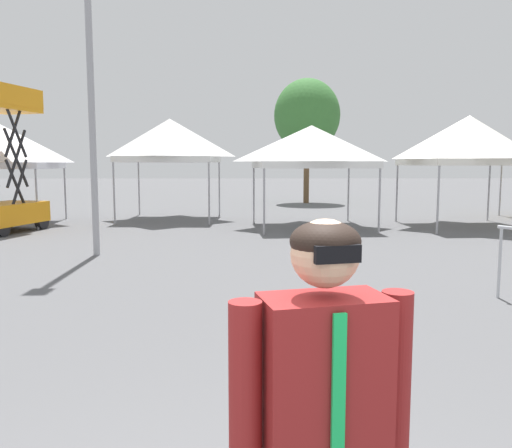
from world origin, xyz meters
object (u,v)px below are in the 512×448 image
(canopy_tent_behind_center, at_px, (0,146))
(scissor_lift, at_px, (3,189))
(light_pole_near_lift, at_px, (88,9))
(canopy_tent_behind_left, at_px, (311,147))
(person_foreground, at_px, (322,435))
(canopy_tent_far_right, at_px, (469,141))
(tree_behind_tents_left, at_px, (307,116))
(canopy_tent_right_of_center, at_px, (170,141))

(canopy_tent_behind_center, distance_m, scissor_lift, 2.53)
(light_pole_near_lift, bearing_deg, canopy_tent_behind_left, 43.61)
(canopy_tent_behind_center, xyz_separation_m, scissor_lift, (0.95, -1.97, -1.28))
(person_foreground, height_order, light_pole_near_lift, light_pole_near_lift)
(canopy_tent_far_right, bearing_deg, scissor_lift, -175.28)
(scissor_lift, bearing_deg, tree_behind_tents_left, 48.47)
(canopy_tent_behind_left, height_order, tree_behind_tents_left, tree_behind_tents_left)
(canopy_tent_behind_center, relative_size, canopy_tent_behind_left, 0.95)
(canopy_tent_behind_center, bearing_deg, canopy_tent_far_right, -3.18)
(canopy_tent_right_of_center, relative_size, tree_behind_tents_left, 0.57)
(light_pole_near_lift, bearing_deg, canopy_tent_right_of_center, 85.84)
(canopy_tent_behind_left, distance_m, scissor_lift, 9.13)
(canopy_tent_far_right, bearing_deg, canopy_tent_behind_center, 176.82)
(scissor_lift, height_order, tree_behind_tents_left, tree_behind_tents_left)
(canopy_tent_behind_center, relative_size, person_foreground, 1.98)
(scissor_lift, height_order, person_foreground, scissor_lift)
(canopy_tent_behind_left, height_order, light_pole_near_lift, light_pole_near_lift)
(canopy_tent_far_right, height_order, tree_behind_tents_left, tree_behind_tents_left)
(person_foreground, relative_size, tree_behind_tents_left, 0.29)
(person_foreground, bearing_deg, canopy_tent_right_of_center, 100.21)
(scissor_lift, bearing_deg, canopy_tent_behind_left, 7.15)
(person_foreground, height_order, tree_behind_tents_left, tree_behind_tents_left)
(light_pole_near_lift, height_order, tree_behind_tents_left, light_pole_near_lift)
(canopy_tent_behind_center, height_order, canopy_tent_far_right, canopy_tent_far_right)
(canopy_tent_behind_center, height_order, tree_behind_tents_left, tree_behind_tents_left)
(tree_behind_tents_left, bearing_deg, canopy_tent_behind_left, -95.47)
(canopy_tent_behind_center, relative_size, light_pole_near_lift, 0.39)
(canopy_tent_behind_center, distance_m, tree_behind_tents_left, 14.42)
(light_pole_near_lift, distance_m, tree_behind_tents_left, 16.32)
(light_pole_near_lift, bearing_deg, canopy_tent_behind_center, 128.95)
(canopy_tent_behind_center, height_order, canopy_tent_behind_left, canopy_tent_behind_center)
(canopy_tent_behind_left, distance_m, tree_behind_tents_left, 10.32)
(canopy_tent_behind_left, xyz_separation_m, light_pole_near_lift, (-5.22, -4.98, 2.63))
(canopy_tent_behind_center, bearing_deg, canopy_tent_right_of_center, 15.90)
(canopy_tent_behind_left, relative_size, light_pole_near_lift, 0.41)
(canopy_tent_behind_center, relative_size, scissor_lift, 0.86)
(canopy_tent_far_right, bearing_deg, canopy_tent_right_of_center, 166.40)
(scissor_lift, xyz_separation_m, tree_behind_tents_left, (9.95, 11.23, 3.11))
(canopy_tent_behind_left, relative_size, scissor_lift, 0.90)
(canopy_tent_far_right, distance_m, light_pole_near_lift, 11.52)
(canopy_tent_behind_center, distance_m, canopy_tent_right_of_center, 5.45)
(canopy_tent_far_right, xyz_separation_m, person_foreground, (-6.54, -14.44, -1.65))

